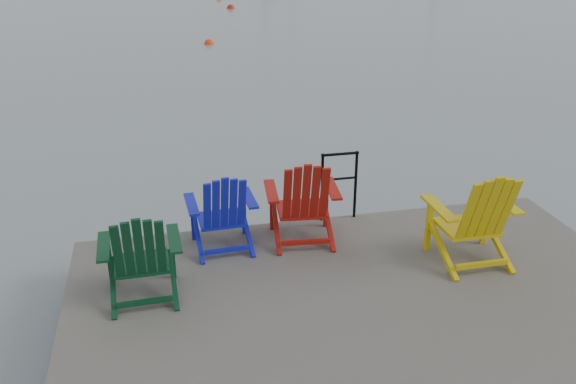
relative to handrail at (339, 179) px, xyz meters
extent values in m
plane|color=gray|center=(-0.25, -2.45, -1.04)|extent=(400.00, 400.00, 0.00)
cube|color=#2D2B28|center=(-0.25, -2.45, -0.64)|extent=(6.00, 5.00, 0.20)
cylinder|color=black|center=(-2.95, -0.25, -1.34)|extent=(0.26, 0.26, 1.20)
cylinder|color=black|center=(-0.25, -0.25, -1.34)|extent=(0.26, 0.26, 1.20)
cylinder|color=black|center=(2.45, -0.25, -1.34)|extent=(0.26, 0.26, 1.20)
cylinder|color=black|center=(-0.22, 0.00, -0.09)|extent=(0.04, 0.04, 0.90)
cylinder|color=black|center=(0.22, 0.00, -0.09)|extent=(0.04, 0.04, 0.90)
cylinder|color=black|center=(0.00, 0.00, 0.34)|extent=(0.48, 0.04, 0.04)
cylinder|color=black|center=(0.00, 0.00, 0.01)|extent=(0.44, 0.03, 0.03)
cube|color=#09341B|center=(-2.44, -1.20, -0.21)|extent=(0.55, 0.49, 0.04)
cube|color=#09341B|center=(-2.76, -1.01, -0.26)|extent=(0.05, 0.05, 0.57)
cube|color=#09341B|center=(-2.13, -0.99, -0.26)|extent=(0.05, 0.05, 0.57)
cube|color=#09341B|center=(-2.78, -1.23, 0.04)|extent=(0.14, 0.62, 0.03)
cube|color=#09341B|center=(-2.10, -1.21, 0.04)|extent=(0.14, 0.62, 0.03)
cube|color=#09341B|center=(-2.43, -1.53, 0.12)|extent=(0.50, 0.27, 0.69)
cube|color=#1118B3|center=(-1.53, -0.35, -0.22)|extent=(0.54, 0.49, 0.04)
cube|color=#1118B3|center=(-1.85, -0.17, -0.27)|extent=(0.05, 0.05, 0.55)
cube|color=#1118B3|center=(-1.23, -0.14, -0.27)|extent=(0.05, 0.05, 0.55)
cube|color=#1118B3|center=(-1.86, -0.39, 0.02)|extent=(0.14, 0.60, 0.03)
cube|color=#1118B3|center=(-1.20, -0.35, 0.02)|extent=(0.14, 0.60, 0.03)
cube|color=#1118B3|center=(-1.52, -0.67, 0.10)|extent=(0.49, 0.27, 0.67)
cube|color=#9C130B|center=(-0.57, -0.35, -0.20)|extent=(0.61, 0.56, 0.04)
cube|color=#9C130B|center=(-0.88, -0.11, -0.24)|extent=(0.06, 0.06, 0.60)
cube|color=#9C130B|center=(-0.21, -0.17, -0.24)|extent=(0.06, 0.06, 0.60)
cube|color=#9C130B|center=(-0.93, -0.33, 0.07)|extent=(0.19, 0.66, 0.03)
cube|color=#9C130B|center=(-0.21, -0.41, 0.07)|extent=(0.19, 0.66, 0.03)
cube|color=#9C130B|center=(-0.60, -0.69, 0.16)|extent=(0.55, 0.32, 0.73)
cube|color=gold|center=(1.13, -1.23, -0.17)|extent=(0.60, 0.53, 0.04)
cube|color=gold|center=(0.77, -1.01, -0.22)|extent=(0.06, 0.06, 0.63)
cube|color=gold|center=(1.48, -1.01, -0.22)|extent=(0.06, 0.06, 0.63)
cube|color=gold|center=(0.74, -1.25, 0.11)|extent=(0.13, 0.69, 0.03)
cube|color=gold|center=(1.51, -1.25, 0.11)|extent=(0.13, 0.69, 0.03)
cube|color=gold|center=(1.13, -1.60, 0.20)|extent=(0.56, 0.29, 0.77)
sphere|color=#F23A0E|center=(-0.14, 15.53, -1.04)|extent=(0.35, 0.35, 0.35)
sphere|color=red|center=(1.93, 25.26, -1.04)|extent=(0.40, 0.40, 0.40)
sphere|color=#DF460D|center=(1.81, 29.30, -1.04)|extent=(0.36, 0.36, 0.36)
camera|label=1|loc=(-2.14, -6.73, 2.94)|focal=38.00mm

